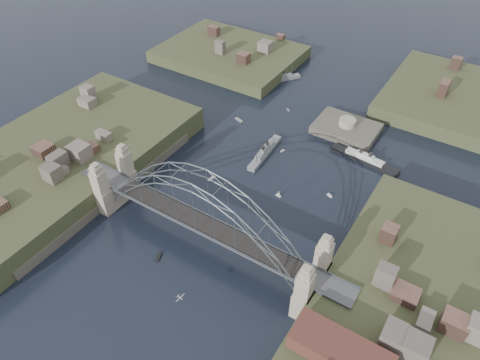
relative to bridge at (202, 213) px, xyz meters
name	(u,v)px	position (x,y,z in m)	size (l,w,h in m)	color
ground	(204,244)	(0.00, 0.00, -12.32)	(500.00, 500.00, 0.00)	black
bridge	(202,213)	(0.00, 0.00, 0.00)	(84.00, 13.80, 24.60)	#505052
shore_west	(60,166)	(-57.32, 0.00, -10.35)	(50.50, 90.00, 12.00)	#3C4224
shore_east	(418,349)	(57.32, 0.00, -10.35)	(50.50, 90.00, 12.00)	#3C4224
headland_nw	(230,58)	(-55.00, 95.00, -11.82)	(60.00, 45.00, 9.00)	#3C4224
headland_ne	(480,110)	(50.00, 110.00, -11.57)	(70.00, 55.00, 9.50)	#3C4224
fort_island	(345,133)	(12.00, 70.00, -12.66)	(22.00, 16.00, 9.40)	#4C483D
wharf_shed	(341,351)	(44.00, -14.00, -2.32)	(20.00, 8.00, 4.00)	#592D26
naval_cruiser_near	(265,152)	(-6.06, 43.02, -11.36)	(4.07, 20.74, 6.18)	gray
naval_cruiser_far	(281,79)	(-25.75, 90.32, -11.40)	(11.96, 15.79, 5.92)	gray
ocean_liner	(364,159)	(23.61, 57.51, -11.41)	(24.12, 5.74, 5.87)	black
aeroplane	(180,297)	(7.82, -19.68, -6.04)	(1.48, 2.74, 0.40)	#ABADB3
small_boat_a	(212,179)	(-13.96, 23.01, -12.17)	(1.42, 2.87, 0.45)	white
small_boat_b	(279,194)	(7.83, 27.53, -11.34)	(1.85, 1.18, 2.38)	white
small_boat_c	(159,257)	(-7.59, -10.11, -12.17)	(1.98, 3.07, 0.45)	white
small_boat_d	(330,195)	(20.93, 35.93, -12.03)	(1.98, 1.40, 1.43)	white
small_boat_e	(239,120)	(-24.48, 55.51, -12.17)	(3.83, 2.27, 0.45)	white
small_boat_f	(283,151)	(-1.76, 47.75, -12.17)	(1.05, 1.75, 0.45)	white
small_boat_h	(288,110)	(-12.24, 71.54, -12.17)	(1.74, 1.48, 0.45)	white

